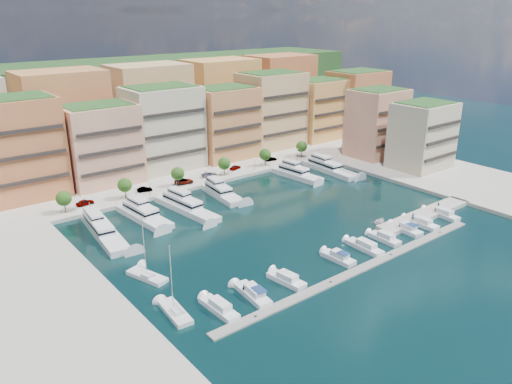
# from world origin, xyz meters

# --- Properties ---
(ground) EXTENTS (400.00, 400.00, 0.00)m
(ground) POSITION_xyz_m (0.00, 0.00, 0.00)
(ground) COLOR black
(ground) RESTS_ON ground
(north_quay) EXTENTS (220.00, 64.00, 2.00)m
(north_quay) POSITION_xyz_m (0.00, 62.00, 0.00)
(north_quay) COLOR #9E998E
(north_quay) RESTS_ON ground
(east_quay) EXTENTS (34.00, 76.00, 2.00)m
(east_quay) POSITION_xyz_m (62.00, -8.00, 0.00)
(east_quay) COLOR #9E998E
(east_quay) RESTS_ON ground
(west_quay) EXTENTS (34.00, 76.00, 2.00)m
(west_quay) POSITION_xyz_m (-62.00, -8.00, 0.00)
(west_quay) COLOR #9E998E
(west_quay) RESTS_ON ground
(hillside) EXTENTS (240.00, 40.00, 58.00)m
(hillside) POSITION_xyz_m (0.00, 110.00, 0.00)
(hillside) COLOR #183516
(hillside) RESTS_ON ground
(south_pontoon) EXTENTS (72.00, 2.20, 0.35)m
(south_pontoon) POSITION_xyz_m (-3.00, -30.00, 0.00)
(south_pontoon) COLOR gray
(south_pontoon) RESTS_ON ground
(finger_pier) EXTENTS (32.00, 5.00, 2.00)m
(finger_pier) POSITION_xyz_m (30.00, -22.00, 0.00)
(finger_pier) COLOR #9E998E
(finger_pier) RESTS_ON ground
(apartment_1) EXTENTS (20.00, 16.50, 26.80)m
(apartment_1) POSITION_xyz_m (-44.00, 51.99, 14.31)
(apartment_1) COLOR #BF6E3F
(apartment_1) RESTS_ON north_quay
(apartment_2) EXTENTS (20.00, 15.50, 22.80)m
(apartment_2) POSITION_xyz_m (-23.00, 49.99, 12.31)
(apartment_2) COLOR #E6A580
(apartment_2) RESTS_ON north_quay
(apartment_3) EXTENTS (22.00, 16.50, 25.80)m
(apartment_3) POSITION_xyz_m (-2.00, 51.99, 13.81)
(apartment_3) COLOR #C6B199
(apartment_3) RESTS_ON north_quay
(apartment_4) EXTENTS (20.00, 15.50, 23.80)m
(apartment_4) POSITION_xyz_m (20.00, 49.99, 12.81)
(apartment_4) COLOR tan
(apartment_4) RESTS_ON north_quay
(apartment_5) EXTENTS (22.00, 16.50, 26.80)m
(apartment_5) POSITION_xyz_m (42.00, 51.99, 14.31)
(apartment_5) COLOR tan
(apartment_5) RESTS_ON north_quay
(apartment_6) EXTENTS (20.00, 15.50, 22.80)m
(apartment_6) POSITION_xyz_m (64.00, 49.99, 12.31)
(apartment_6) COLOR #E99755
(apartment_6) RESTS_ON north_quay
(apartment_7) EXTENTS (22.00, 16.50, 24.80)m
(apartment_7) POSITION_xyz_m (84.00, 47.99, 13.31)
(apartment_7) COLOR #BF6E3F
(apartment_7) RESTS_ON north_quay
(apartment_east_a) EXTENTS (18.00, 14.50, 22.80)m
(apartment_east_a) POSITION_xyz_m (62.00, 19.99, 12.31)
(apartment_east_a) COLOR #E6A580
(apartment_east_a) RESTS_ON east_quay
(apartment_east_b) EXTENTS (18.00, 14.50, 20.80)m
(apartment_east_b) POSITION_xyz_m (62.00, 1.99, 11.31)
(apartment_east_b) COLOR #C6B199
(apartment_east_b) RESTS_ON east_quay
(backblock_1) EXTENTS (26.00, 18.00, 30.00)m
(backblock_1) POSITION_xyz_m (-25.00, 74.00, 16.00)
(backblock_1) COLOR tan
(backblock_1) RESTS_ON north_quay
(backblock_2) EXTENTS (26.00, 18.00, 30.00)m
(backblock_2) POSITION_xyz_m (5.00, 74.00, 16.00)
(backblock_2) COLOR tan
(backblock_2) RESTS_ON north_quay
(backblock_3) EXTENTS (26.00, 18.00, 30.00)m
(backblock_3) POSITION_xyz_m (35.00, 74.00, 16.00)
(backblock_3) COLOR #E99755
(backblock_3) RESTS_ON north_quay
(backblock_4) EXTENTS (26.00, 18.00, 30.00)m
(backblock_4) POSITION_xyz_m (65.00, 74.00, 16.00)
(backblock_4) COLOR #BF6E3F
(backblock_4) RESTS_ON north_quay
(tree_0) EXTENTS (3.80, 3.80, 5.65)m
(tree_0) POSITION_xyz_m (-40.00, 33.50, 4.74)
(tree_0) COLOR #473323
(tree_0) RESTS_ON north_quay
(tree_1) EXTENTS (3.80, 3.80, 5.65)m
(tree_1) POSITION_xyz_m (-24.00, 33.50, 4.74)
(tree_1) COLOR #473323
(tree_1) RESTS_ON north_quay
(tree_2) EXTENTS (3.80, 3.80, 5.65)m
(tree_2) POSITION_xyz_m (-8.00, 33.50, 4.74)
(tree_2) COLOR #473323
(tree_2) RESTS_ON north_quay
(tree_3) EXTENTS (3.80, 3.80, 5.65)m
(tree_3) POSITION_xyz_m (8.00, 33.50, 4.74)
(tree_3) COLOR #473323
(tree_3) RESTS_ON north_quay
(tree_4) EXTENTS (3.80, 3.80, 5.65)m
(tree_4) POSITION_xyz_m (24.00, 33.50, 4.74)
(tree_4) COLOR #473323
(tree_4) RESTS_ON north_quay
(tree_5) EXTENTS (3.80, 3.80, 5.65)m
(tree_5) POSITION_xyz_m (40.00, 33.50, 4.74)
(tree_5) COLOR #473323
(tree_5) RESTS_ON north_quay
(lamppost_0) EXTENTS (0.30, 0.30, 4.20)m
(lamppost_0) POSITION_xyz_m (-36.00, 31.20, 3.83)
(lamppost_0) COLOR black
(lamppost_0) RESTS_ON north_quay
(lamppost_1) EXTENTS (0.30, 0.30, 4.20)m
(lamppost_1) POSITION_xyz_m (-18.00, 31.20, 3.83)
(lamppost_1) COLOR black
(lamppost_1) RESTS_ON north_quay
(lamppost_2) EXTENTS (0.30, 0.30, 4.20)m
(lamppost_2) POSITION_xyz_m (0.00, 31.20, 3.83)
(lamppost_2) COLOR black
(lamppost_2) RESTS_ON north_quay
(lamppost_3) EXTENTS (0.30, 0.30, 4.20)m
(lamppost_3) POSITION_xyz_m (18.00, 31.20, 3.83)
(lamppost_3) COLOR black
(lamppost_3) RESTS_ON north_quay
(lamppost_4) EXTENTS (0.30, 0.30, 4.20)m
(lamppost_4) POSITION_xyz_m (36.00, 31.20, 3.83)
(lamppost_4) COLOR black
(lamppost_4) RESTS_ON north_quay
(yacht_0) EXTENTS (7.06, 24.91, 7.30)m
(yacht_0) POSITION_xyz_m (-36.94, 17.74, 1.21)
(yacht_0) COLOR silver
(yacht_0) RESTS_ON ground
(yacht_1) EXTENTS (6.48, 19.63, 7.30)m
(yacht_1) POSITION_xyz_m (-25.72, 20.11, 1.09)
(yacht_1) COLOR silver
(yacht_1) RESTS_ON ground
(yacht_2) EXTENTS (6.64, 23.12, 7.30)m
(yacht_2) POSITION_xyz_m (-14.83, 18.56, 1.21)
(yacht_2) COLOR silver
(yacht_2) RESTS_ON ground
(yacht_3) EXTENTS (6.37, 17.36, 7.30)m
(yacht_3) POSITION_xyz_m (-1.63, 21.23, 1.21)
(yacht_3) COLOR silver
(yacht_3) RESTS_ON ground
(yacht_5) EXTENTS (6.08, 17.77, 7.30)m
(yacht_5) POSITION_xyz_m (25.95, 21.02, 1.21)
(yacht_5) COLOR silver
(yacht_5) RESTS_ON ground
(yacht_6) EXTENTS (6.34, 21.97, 7.30)m
(yacht_6) POSITION_xyz_m (38.15, 19.06, 1.21)
(yacht_6) COLOR silver
(yacht_6) RESTS_ON ground
(cruiser_0) EXTENTS (2.75, 8.96, 2.55)m
(cruiser_0) POSITION_xyz_m (-33.58, -24.60, 0.55)
(cruiser_0) COLOR silver
(cruiser_0) RESTS_ON ground
(cruiser_1) EXTENTS (3.64, 9.32, 2.66)m
(cruiser_1) POSITION_xyz_m (-26.30, -24.62, 0.57)
(cruiser_1) COLOR silver
(cruiser_1) RESTS_ON ground
(cruiser_2) EXTENTS (3.63, 8.27, 2.55)m
(cruiser_2) POSITION_xyz_m (-18.26, -24.59, 0.55)
(cruiser_2) COLOR silver
(cruiser_2) RESTS_ON ground
(cruiser_4) EXTENTS (3.01, 7.62, 2.66)m
(cruiser_4) POSITION_xyz_m (-4.03, -24.60, 0.57)
(cruiser_4) COLOR silver
(cruiser_4) RESTS_ON ground
(cruiser_5) EXTENTS (2.82, 9.18, 2.55)m
(cruiser_5) POSITION_xyz_m (4.12, -24.60, 0.55)
(cruiser_5) COLOR silver
(cruiser_5) RESTS_ON ground
(cruiser_6) EXTENTS (2.78, 7.68, 2.55)m
(cruiser_6) POSITION_xyz_m (10.94, -24.58, 0.55)
(cruiser_6) COLOR silver
(cruiser_6) RESTS_ON ground
(cruiser_7) EXTENTS (3.33, 7.83, 2.66)m
(cruiser_7) POSITION_xyz_m (18.89, -24.60, 0.57)
(cruiser_7) COLOR silver
(cruiser_7) RESTS_ON ground
(cruiser_8) EXTENTS (2.68, 8.60, 2.55)m
(cruiser_8) POSITION_xyz_m (24.61, -24.59, 0.55)
(cruiser_8) COLOR silver
(cruiser_8) RESTS_ON ground
(cruiser_9) EXTENTS (3.46, 9.16, 2.55)m
(cruiser_9) POSITION_xyz_m (33.56, -24.60, 0.55)
(cruiser_9) COLOR silver
(cruiser_9) RESTS_ON ground
(sailboat_0) EXTENTS (3.64, 8.95, 13.20)m
(sailboat_0) POSITION_xyz_m (-39.97, -20.86, 0.31)
(sailboat_0) COLOR silver
(sailboat_0) RESTS_ON ground
(sailboat_1) EXTENTS (5.29, 9.21, 13.20)m
(sailboat_1) POSITION_xyz_m (-38.13, -6.87, 0.31)
(sailboat_1) COLOR silver
(sailboat_1) RESTS_ON ground
(tender_0) EXTENTS (4.99, 4.21, 0.88)m
(tender_0) POSITION_xyz_m (18.13, -17.54, 0.44)
(tender_0) COLOR white
(tender_0) RESTS_ON ground
(tender_3) EXTENTS (1.43, 1.25, 0.74)m
(tender_3) POSITION_xyz_m (35.21, -17.48, 0.37)
(tender_3) COLOR beige
(tender_3) RESTS_ON ground
(tender_1) EXTENTS (1.71, 1.62, 0.71)m
(tender_1) POSITION_xyz_m (26.42, -18.97, 0.36)
(tender_1) COLOR beige
(tender_1) RESTS_ON ground
(car_0) EXTENTS (4.71, 2.26, 1.55)m
(car_0) POSITION_xyz_m (-34.32, 35.41, 1.78)
(car_0) COLOR gray
(car_0) RESTS_ON north_quay
(car_1) EXTENTS (4.35, 2.48, 1.36)m
(car_1) POSITION_xyz_m (-17.68, 35.18, 1.68)
(car_1) COLOR gray
(car_1) RESTS_ON north_quay
(car_2) EXTENTS (6.05, 3.99, 1.54)m
(car_2) POSITION_xyz_m (-5.67, 34.25, 1.77)
(car_2) COLOR gray
(car_2) RESTS_ON north_quay
(car_3) EXTENTS (5.02, 2.20, 1.43)m
(car_3) POSITION_xyz_m (3.63, 35.24, 1.72)
(car_3) COLOR gray
(car_3) RESTS_ON north_quay
(car_4) EXTENTS (4.50, 2.77, 1.43)m
(car_4) POSITION_xyz_m (14.16, 36.26, 1.71)
(car_4) COLOR gray
(car_4) RESTS_ON north_quay
(car_5) EXTENTS (4.31, 2.38, 1.34)m
(car_5) POSITION_xyz_m (28.96, 36.58, 1.67)
(car_5) COLOR gray
(car_5) RESTS_ON north_quay
(person_0) EXTENTS (0.75, 0.82, 1.88)m
(person_0) POSITION_xyz_m (23.52, -22.84, 1.94)
(person_0) COLOR #27344F
(person_0) RESTS_ON finger_pier
(person_1) EXTENTS (1.16, 1.09, 1.90)m
(person_1) POSITION_xyz_m (34.41, -22.59, 1.95)
(person_1) COLOR #4C3A2D
(person_1) RESTS_ON finger_pier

